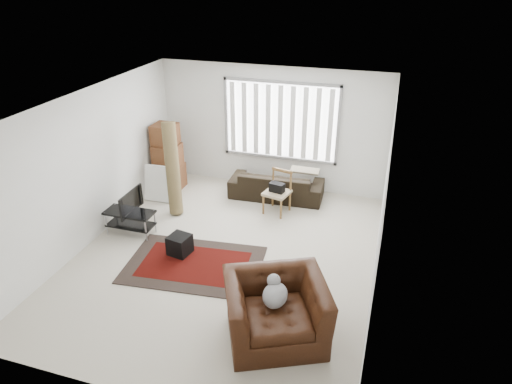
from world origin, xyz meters
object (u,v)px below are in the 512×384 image
at_px(tv_stand, 130,218).
at_px(armchair, 276,307).
at_px(side_chair, 277,190).
at_px(moving_boxes, 168,159).
at_px(sofa, 277,181).

xyz_separation_m(tv_stand, armchair, (3.27, -1.76, 0.16)).
bearing_deg(side_chair, armchair, -62.73).
distance_m(moving_boxes, armchair, 5.11).
bearing_deg(sofa, moving_boxes, 3.35).
relative_size(side_chair, armchair, 0.52).
height_order(tv_stand, armchair, armchair).
distance_m(tv_stand, armchair, 3.71).
xyz_separation_m(tv_stand, side_chair, (2.41, 1.61, 0.15)).
xyz_separation_m(tv_stand, moving_boxes, (-0.20, 1.98, 0.36)).
bearing_deg(side_chair, tv_stand, -133.29).
bearing_deg(armchair, side_chair, 79.51).
bearing_deg(armchair, tv_stand, 126.86).
bearing_deg(sofa, side_chair, 103.24).
bearing_deg(tv_stand, armchair, -28.33).
bearing_deg(tv_stand, side_chair, 33.75).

